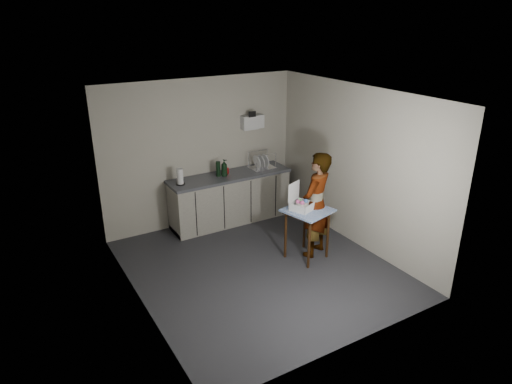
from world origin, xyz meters
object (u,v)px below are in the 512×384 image
soda_can (227,171)px  dish_rack (262,165)px  kitchen_counter (230,199)px  dark_bottle (218,169)px  bakery_box (301,204)px  side_table (308,216)px  paper_towel (180,177)px  soap_bottle (224,168)px  standing_man (316,205)px

soda_can → dish_rack: 0.69m
kitchen_counter → dish_rack: dish_rack is taller
dark_bottle → bakery_box: bearing=-73.5°
side_table → bakery_box: (-0.09, 0.06, 0.20)m
paper_towel → bakery_box: bakery_box is taller
soap_bottle → standing_man: bearing=-68.0°
dish_rack → soda_can: bearing=175.0°
side_table → dark_bottle: 1.94m
bakery_box → soap_bottle: bearing=81.5°
kitchen_counter → bakery_box: size_ratio=5.45×
paper_towel → soda_can: bearing=4.6°
kitchen_counter → dish_rack: bearing=-0.6°
standing_man → paper_towel: size_ratio=6.06×
paper_towel → soap_bottle: bearing=-0.1°
dark_bottle → standing_man: bearing=-65.9°
dark_bottle → dish_rack: 0.88m
kitchen_counter → soap_bottle: soap_bottle is taller
soap_bottle → kitchen_counter: bearing=11.5°
kitchen_counter → standing_man: bearing=-71.6°
kitchen_counter → bakery_box: bakery_box is taller
soap_bottle → side_table: bearing=-73.8°
soda_can → bakery_box: (0.33, -1.78, -0.06)m
standing_man → dish_rack: 1.75m
kitchen_counter → dark_bottle: dark_bottle is taller
kitchen_counter → dish_rack: size_ratio=4.99×
bakery_box → dish_rack: bearing=55.8°
side_table → soap_bottle: size_ratio=2.70×
paper_towel → side_table: bearing=-52.8°
dark_bottle → dish_rack: dish_rack is taller
bakery_box → standing_man: bearing=-27.4°
standing_man → dark_bottle: 1.96m
standing_man → soda_can: bearing=-97.4°
kitchen_counter → paper_towel: 1.13m
dark_bottle → paper_towel: (-0.73, -0.04, -0.00)m
standing_man → dark_bottle: size_ratio=6.25×
dish_rack → paper_towel: bearing=-179.5°
soap_bottle → soda_can: size_ratio=2.72×
kitchen_counter → paper_towel: bearing=-178.7°
standing_man → soap_bottle: size_ratio=5.56×
soda_can → standing_man: bearing=-71.5°
dark_bottle → kitchen_counter: bearing=-5.9°
standing_man → dark_bottle: standing_man is taller
dark_bottle → paper_towel: 0.73m
soap_bottle → dark_bottle: 0.11m
soda_can → dark_bottle: size_ratio=0.41×
paper_towel → dish_rack: (1.61, 0.01, -0.06)m
kitchen_counter → standing_man: standing_man is taller
kitchen_counter → side_table: size_ratio=2.74×
side_table → dark_bottle: bearing=94.1°
soap_bottle → dish_rack: bearing=1.2°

